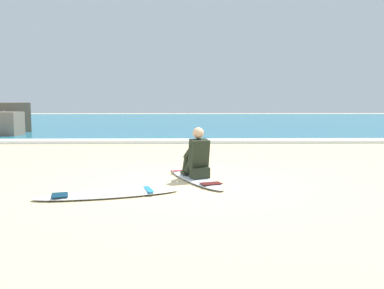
% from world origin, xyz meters
% --- Properties ---
extents(ground_plane, '(80.00, 80.00, 0.00)m').
position_xyz_m(ground_plane, '(0.00, 0.00, 0.00)').
color(ground_plane, beige).
extents(sea, '(80.00, 28.00, 0.10)m').
position_xyz_m(sea, '(0.00, 21.00, 0.05)').
color(sea, teal).
rests_on(sea, ground).
extents(breaking_foam, '(80.00, 0.90, 0.11)m').
position_xyz_m(breaking_foam, '(0.00, 7.30, 0.06)').
color(breaking_foam, white).
rests_on(breaking_foam, ground).
extents(surfboard_main, '(1.34, 2.49, 0.08)m').
position_xyz_m(surfboard_main, '(0.07, 0.37, 0.04)').
color(surfboard_main, silver).
rests_on(surfboard_main, ground).
extents(surfer_seated, '(0.57, 0.77, 0.95)m').
position_xyz_m(surfer_seated, '(0.11, 0.25, 0.44)').
color(surfer_seated, black).
rests_on(surfer_seated, surfboard_main).
extents(surfboard_spare_near, '(2.37, 1.15, 0.08)m').
position_xyz_m(surfboard_spare_near, '(-1.35, -1.01, 0.04)').
color(surfboard_spare_near, silver).
rests_on(surfboard_spare_near, ground).
extents(rock_outcrop_distant, '(2.46, 3.67, 1.41)m').
position_xyz_m(rock_outcrop_distant, '(-8.04, 10.83, 0.63)').
color(rock_outcrop_distant, '#756656').
rests_on(rock_outcrop_distant, ground).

